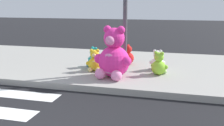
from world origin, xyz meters
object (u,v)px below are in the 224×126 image
plush_pink_large (113,57)px  plush_teal (94,59)px  plush_lime (159,65)px  plush_brown (114,57)px  sign_pole (125,6)px  plush_red (127,56)px  plush_white (157,62)px  plush_yellow (95,62)px

plush_pink_large → plush_teal: plush_pink_large is taller
plush_teal → plush_lime: 1.89m
plush_teal → plush_brown: bearing=10.3°
sign_pole → plush_red: bearing=96.6°
sign_pole → plush_white: size_ratio=5.78×
plush_pink_large → plush_teal: (-0.80, 0.90, -0.27)m
sign_pole → plush_teal: size_ratio=5.62×
sign_pole → plush_yellow: (-0.78, -0.12, -1.46)m
plush_pink_large → plush_brown: (-0.23, 1.00, -0.21)m
sign_pole → plush_pink_large: (-0.15, -0.59, -1.20)m
plush_brown → plush_white: bearing=-0.1°
sign_pole → plush_brown: size_ratio=4.42×
plush_pink_large → plush_yellow: 0.82m
plush_brown → plush_red: plush_brown is taller
plush_white → sign_pole: bearing=-153.0°
plush_teal → plush_red: 1.02m
plush_red → plush_yellow: bearing=-124.4°
plush_red → plush_brown: bearing=-122.0°
plush_teal → plush_yellow: 0.47m
plush_yellow → plush_red: 1.21m
plush_white → plush_pink_large: bearing=-134.0°
plush_pink_large → plush_lime: bearing=26.1°
plush_teal → plush_lime: bearing=-11.8°
plush_brown → plush_yellow: size_ratio=1.23×
sign_pole → plush_lime: 1.71m
plush_white → plush_lime: (0.08, -0.49, 0.02)m
plush_pink_large → sign_pole: bearing=75.2°
plush_lime → plush_red: plush_lime is taller
plush_yellow → plush_lime: (1.68, 0.05, 0.00)m
plush_brown → plush_pink_large: bearing=-77.0°
plush_brown → plush_red: bearing=58.0°
plush_lime → plush_red: 1.37m
sign_pole → plush_pink_large: 1.35m
plush_teal → plush_red: size_ratio=0.99×
sign_pole → plush_brown: (-0.39, 0.42, -1.41)m
plush_white → plush_brown: bearing=179.9°
sign_pole → plush_pink_large: bearing=-104.8°
plush_brown → plush_lime: bearing=-20.9°
plush_pink_large → plush_white: bearing=46.0°
sign_pole → plush_teal: sign_pole is taller
plush_white → plush_lime: 0.49m
plush_yellow → plush_red: size_ratio=1.02×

